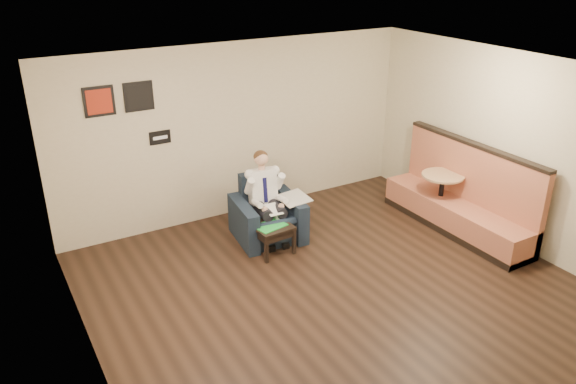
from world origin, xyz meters
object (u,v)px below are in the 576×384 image
green_folder (270,226)px  smartphone (269,220)px  seated_man (270,203)px  coffee_mug (277,216)px  armchair (268,210)px  banquette (459,189)px  side_table (272,238)px  cafe_table (440,198)px

green_folder → smartphone: (0.07, 0.18, -0.00)m
seated_man → coffee_mug: 0.23m
armchair → banquette: bearing=-17.9°
seated_man → smartphone: seated_man is taller
green_folder → banquette: (2.86, -0.80, 0.24)m
coffee_mug → banquette: size_ratio=0.03×
armchair → side_table: bearing=-104.5°
seated_man → cafe_table: 2.78m
coffee_mug → green_folder: bearing=-142.6°
armchair → green_folder: size_ratio=2.22×
armchair → smartphone: size_ratio=7.15×
side_table → cafe_table: (2.80, -0.50, 0.19)m
smartphone → cafe_table: size_ratio=0.16×
armchair → coffee_mug: 0.28m
smartphone → cafe_table: (2.76, -0.66, -0.02)m
seated_man → cafe_table: size_ratio=1.55×
armchair → seated_man: (-0.01, -0.12, 0.17)m
green_folder → coffee_mug: bearing=37.4°
side_table → green_folder: size_ratio=1.22×
armchair → banquette: banquette is taller
side_table → banquette: banquette is taller
armchair → banquette: 2.95m
cafe_table → armchair: bearing=160.9°
seated_man → green_folder: bearing=-112.3°
armchair → seated_man: seated_man is taller
coffee_mug → banquette: (2.67, -0.95, 0.20)m
green_folder → banquette: size_ratio=0.16×
green_folder → cafe_table: cafe_table is taller
green_folder → cafe_table: 2.87m
seated_man → coffee_mug: seated_man is taller
side_table → green_folder: bearing=-142.6°
armchair → cafe_table: 2.79m
green_folder → smartphone: green_folder is taller
seated_man → side_table: 0.53m
green_folder → smartphone: size_ratio=3.21×
coffee_mug → smartphone: size_ratio=0.68×
banquette → green_folder: bearing=164.3°
green_folder → coffee_mug: 0.24m
green_folder → armchair: bearing=66.5°
green_folder → banquette: bearing=-15.7°
side_table → seated_man: bearing=63.3°
armchair → cafe_table: size_ratio=1.17×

